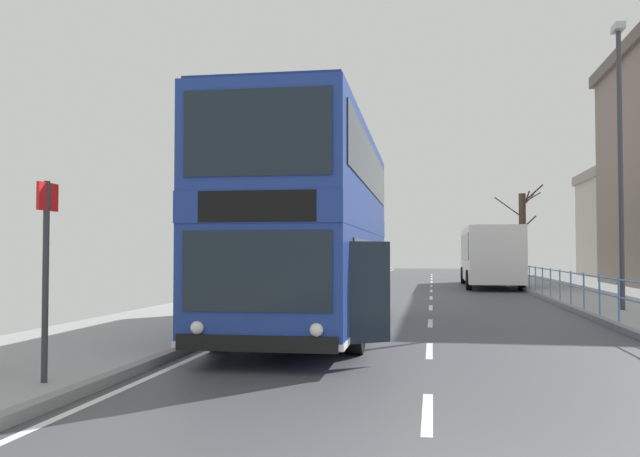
{
  "coord_description": "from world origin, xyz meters",
  "views": [
    {
      "loc": [
        0.07,
        -5.02,
        1.79
      ],
      "look_at": [
        -2.32,
        9.14,
        2.31
      ],
      "focal_mm": 37.57,
      "sensor_mm": 36.0,
      "label": 1
    }
  ],
  "objects": [
    {
      "name": "pedestrian_railing_far_kerb",
      "position": [
        4.45,
        14.75,
        0.85
      ],
      "size": [
        0.05,
        28.12,
        1.05
      ],
      "color": "#598CC6",
      "rests_on": "ground"
    },
    {
      "name": "bus_stop_sign_near",
      "position": [
        -4.81,
        2.83,
        1.73
      ],
      "size": [
        0.08,
        0.44,
        2.57
      ],
      "color": "#2D2D33",
      "rests_on": "ground"
    },
    {
      "name": "background_bus_far_lane",
      "position": [
        3.01,
        31.2,
        1.67
      ],
      "size": [
        2.76,
        10.63,
        3.05
      ],
      "color": "white",
      "rests_on": "ground"
    },
    {
      "name": "street_lamp_far_side",
      "position": [
        5.45,
        15.44,
        4.91
      ],
      "size": [
        0.28,
        0.6,
        8.31
      ],
      "color": "#38383D",
      "rests_on": "ground"
    },
    {
      "name": "bare_tree_far_00",
      "position": [
        5.61,
        37.99,
        2.95
      ],
      "size": [
        3.18,
        2.35,
        5.96
      ],
      "color": "#423328",
      "rests_on": "ground"
    },
    {
      "name": "double_decker_bus_main",
      "position": [
        -2.57,
        9.76,
        2.36
      ],
      "size": [
        3.4,
        10.58,
        4.52
      ],
      "color": "navy",
      "rests_on": "ground"
    }
  ]
}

